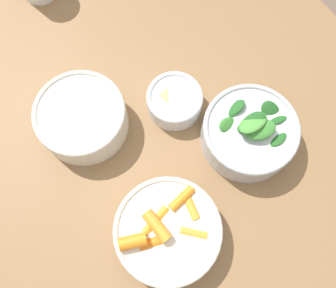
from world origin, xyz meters
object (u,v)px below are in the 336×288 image
(bowl_greens, at_px, (249,132))
(bowl_cookies, at_px, (174,100))
(bowl_beans_hotdog, at_px, (82,118))
(bowl_carrots, at_px, (168,231))

(bowl_greens, bearing_deg, bowl_cookies, 28.44)
(bowl_beans_hotdog, bearing_deg, bowl_greens, -130.34)
(bowl_greens, bearing_deg, bowl_carrots, 104.82)
(bowl_beans_hotdog, height_order, bowl_cookies, bowl_beans_hotdog)
(bowl_carrots, xyz_separation_m, bowl_greens, (0.06, -0.23, 0.01))
(bowl_beans_hotdog, bearing_deg, bowl_cookies, -112.12)
(bowl_beans_hotdog, distance_m, bowl_cookies, 0.18)
(bowl_carrots, height_order, bowl_cookies, bowl_carrots)
(bowl_carrots, bearing_deg, bowl_beans_hotdog, 3.00)
(bowl_beans_hotdog, bearing_deg, bowl_carrots, -177.00)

